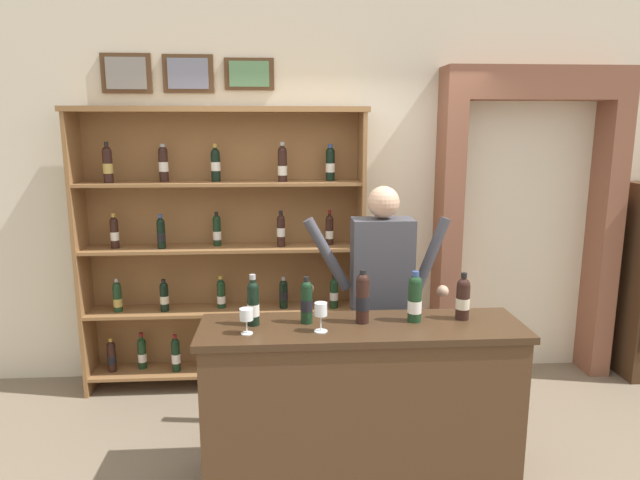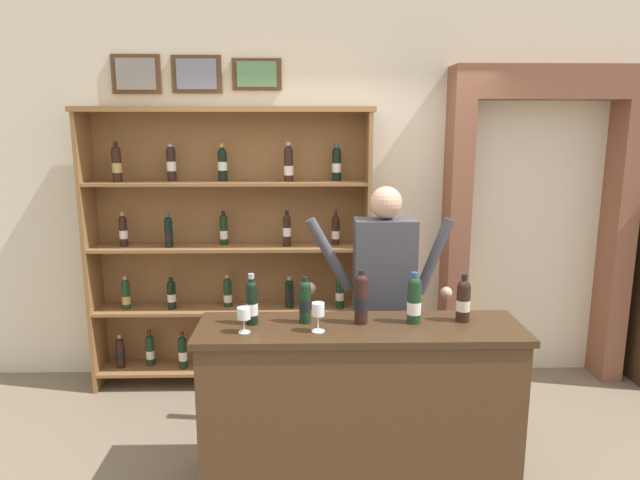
% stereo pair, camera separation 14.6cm
% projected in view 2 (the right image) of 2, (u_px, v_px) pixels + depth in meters
% --- Properties ---
extents(back_wall, '(12.00, 0.19, 3.17)m').
position_uv_depth(back_wall, '(327.00, 188.00, 4.71)').
color(back_wall, beige).
rests_on(back_wall, ground).
extents(wine_shelf, '(2.25, 0.35, 2.24)m').
position_uv_depth(wine_shelf, '(230.00, 244.00, 4.50)').
color(wine_shelf, olive).
rests_on(wine_shelf, ground).
extents(archway_doorway, '(1.50, 0.45, 2.55)m').
position_uv_depth(archway_doorway, '(533.00, 208.00, 4.65)').
color(archway_doorway, brown).
rests_on(archway_doorway, ground).
extents(tasting_counter, '(1.86, 0.52, 0.98)m').
position_uv_depth(tasting_counter, '(359.00, 405.00, 3.31)').
color(tasting_counter, '#4C331E').
rests_on(tasting_counter, ground).
extents(shopkeeper, '(0.99, 0.22, 1.71)m').
position_uv_depth(shopkeeper, '(384.00, 285.00, 3.75)').
color(shopkeeper, '#2D3347').
rests_on(shopkeeper, ground).
extents(tasting_bottle_super_tuscan, '(0.07, 0.07, 0.30)m').
position_uv_depth(tasting_bottle_super_tuscan, '(252.00, 302.00, 3.22)').
color(tasting_bottle_super_tuscan, black).
rests_on(tasting_bottle_super_tuscan, tasting_counter).
extents(tasting_bottle_chianti, '(0.07, 0.07, 0.27)m').
position_uv_depth(tasting_bottle_chianti, '(305.00, 301.00, 3.24)').
color(tasting_bottle_chianti, black).
rests_on(tasting_bottle_chianti, tasting_counter).
extents(tasting_bottle_vin_santo, '(0.08, 0.08, 0.31)m').
position_uv_depth(tasting_bottle_vin_santo, '(361.00, 298.00, 3.23)').
color(tasting_bottle_vin_santo, black).
rests_on(tasting_bottle_vin_santo, tasting_counter).
extents(tasting_bottle_brunello, '(0.08, 0.08, 0.30)m').
position_uv_depth(tasting_bottle_brunello, '(414.00, 299.00, 3.24)').
color(tasting_bottle_brunello, '#19381E').
rests_on(tasting_bottle_brunello, tasting_counter).
extents(tasting_bottle_prosecco, '(0.08, 0.08, 0.28)m').
position_uv_depth(tasting_bottle_prosecco, '(463.00, 300.00, 3.27)').
color(tasting_bottle_prosecco, black).
rests_on(tasting_bottle_prosecco, tasting_counter).
extents(wine_glass_center, '(0.07, 0.07, 0.14)m').
position_uv_depth(wine_glass_center, '(244.00, 315.00, 3.09)').
color(wine_glass_center, silver).
rests_on(wine_glass_center, tasting_counter).
extents(wine_glass_spare, '(0.07, 0.07, 0.17)m').
position_uv_depth(wine_glass_spare, '(318.00, 311.00, 3.10)').
color(wine_glass_spare, silver).
rests_on(wine_glass_spare, tasting_counter).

